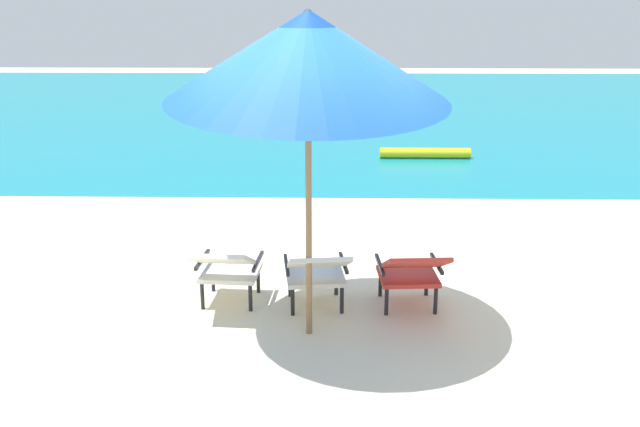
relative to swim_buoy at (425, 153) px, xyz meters
name	(u,v)px	position (x,y,z in m)	size (l,w,h in m)	color
ground_plane	(325,196)	(-1.74, -2.56, -0.10)	(40.00, 40.00, 0.00)	beige
ocean_band	(330,107)	(-1.74, 6.33, -0.09)	(40.00, 18.00, 0.01)	teal
swim_buoy	(425,153)	(0.00, 0.00, 0.00)	(0.18, 0.18, 1.60)	yellow
lounge_chair_left	(226,267)	(-2.57, -6.44, 0.31)	(0.59, 0.91, 0.68)	silver
lounge_chair_center	(317,270)	(-1.75, -6.52, 0.31)	(0.63, 0.93, 0.68)	silver
lounge_chair_right	(412,271)	(-0.92, -6.50, 0.31)	(0.59, 0.91, 0.68)	red
beach_umbrella_center	(308,56)	(-1.81, -6.93, 2.19)	(2.53, 2.58, 2.73)	olive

